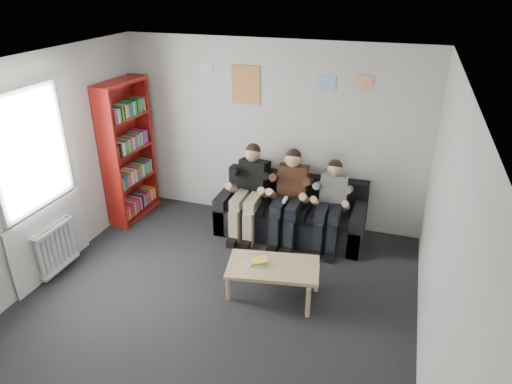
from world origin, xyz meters
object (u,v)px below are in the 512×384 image
coffee_table (273,269)px  person_middle (289,198)px  sofa (291,214)px  person_right (330,206)px  person_left (249,192)px  bookshelf (128,152)px

coffee_table → person_middle: bearing=97.1°
sofa → person_right: (0.59, -0.19, 0.33)m
coffee_table → person_right: 1.40m
person_left → person_middle: person_left is taller
sofa → person_left: size_ratio=1.58×
sofa → person_left: (-0.59, -0.20, 0.36)m
bookshelf → person_left: (1.90, 0.04, -0.41)m
person_right → person_left: bearing=173.9°
bookshelf → person_right: bearing=6.0°
bookshelf → coffee_table: bookshelf is taller
sofa → coffee_table: sofa is taller
person_middle → person_right: bearing=-3.5°
person_middle → person_right: person_middle is taller
sofa → person_left: bearing=-161.4°
sofa → coffee_table: (0.16, -1.51, 0.08)m
person_middle → person_left: bearing=176.0°
bookshelf → person_middle: bearing=6.1°
bookshelf → person_left: bookshelf is taller
bookshelf → person_right: (3.08, 0.05, -0.44)m
sofa → person_middle: size_ratio=1.59×
bookshelf → person_middle: size_ratio=1.61×
sofa → bookshelf: bookshelf is taller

